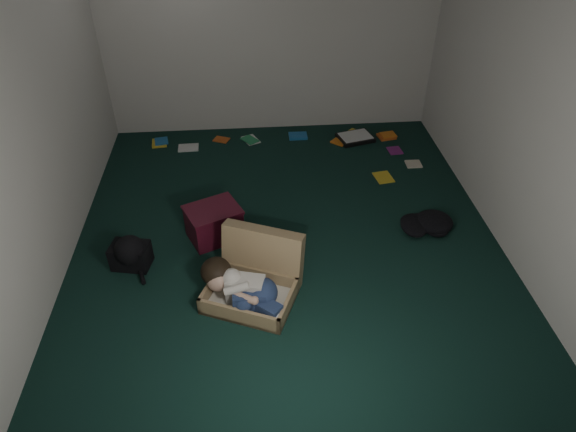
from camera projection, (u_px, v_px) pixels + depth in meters
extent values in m
plane|color=black|center=(287.00, 235.00, 4.97)|extent=(4.50, 4.50, 0.00)
plane|color=silver|center=(271.00, 27.00, 5.96)|extent=(4.50, 0.00, 4.50)
plane|color=silver|center=(326.00, 326.00, 2.40)|extent=(4.50, 0.00, 4.50)
plane|color=silver|center=(34.00, 122.00, 4.05)|extent=(0.00, 4.50, 4.50)
plane|color=silver|center=(523.00, 104.00, 4.32)|extent=(0.00, 4.50, 4.50)
cube|color=#A28559|center=(249.00, 296.00, 4.23)|extent=(0.84, 0.74, 0.16)
cube|color=silver|center=(250.00, 299.00, 4.25)|extent=(0.76, 0.66, 0.02)
cube|color=#A28559|center=(263.00, 255.00, 4.37)|extent=(0.73, 0.47, 0.52)
cube|color=beige|center=(246.00, 289.00, 4.16)|extent=(0.34, 0.24, 0.22)
sphere|color=tan|center=(218.00, 280.00, 4.16)|extent=(0.19, 0.19, 0.19)
ellipsoid|color=black|center=(216.00, 271.00, 4.19)|extent=(0.25, 0.27, 0.22)
ellipsoid|color=navy|center=(264.00, 292.00, 4.13)|extent=(0.23, 0.27, 0.22)
cube|color=navy|center=(249.00, 300.00, 4.08)|extent=(0.26, 0.13, 0.14)
cube|color=navy|center=(267.00, 308.00, 4.05)|extent=(0.26, 0.25, 0.11)
sphere|color=white|center=(279.00, 310.00, 4.06)|extent=(0.11, 0.11, 0.11)
sphere|color=white|center=(277.00, 317.00, 4.01)|extent=(0.10, 0.10, 0.10)
cylinder|color=tan|center=(245.00, 298.00, 4.02)|extent=(0.19, 0.13, 0.07)
cube|color=#440D1B|center=(214.00, 224.00, 4.86)|extent=(0.57, 0.52, 0.31)
cube|color=#440D1B|center=(212.00, 210.00, 4.76)|extent=(0.60, 0.55, 0.02)
cube|color=black|center=(355.00, 138.00, 6.47)|extent=(0.49, 0.41, 0.05)
cube|color=white|center=(356.00, 136.00, 6.45)|extent=(0.44, 0.36, 0.01)
cube|color=gold|center=(159.00, 143.00, 6.39)|extent=(0.19, 0.14, 0.02)
cube|color=#C7511A|center=(221.00, 139.00, 6.47)|extent=(0.24, 0.23, 0.02)
cube|color=silver|center=(251.00, 140.00, 6.46)|extent=(0.19, 0.22, 0.02)
cube|color=#1E64A6|center=(298.00, 136.00, 6.53)|extent=(0.20, 0.23, 0.02)
cube|color=orange|center=(339.00, 142.00, 6.41)|extent=(0.24, 0.22, 0.02)
cube|color=#268E51|center=(356.00, 134.00, 6.58)|extent=(0.20, 0.16, 0.02)
cube|color=#862177|center=(395.00, 150.00, 6.25)|extent=(0.24, 0.23, 0.02)
cube|color=beige|center=(413.00, 164.00, 6.00)|extent=(0.18, 0.21, 0.02)
cube|color=gold|center=(383.00, 177.00, 5.78)|extent=(0.21, 0.23, 0.02)
cube|color=#C7511A|center=(386.00, 137.00, 6.52)|extent=(0.23, 0.21, 0.02)
cube|color=silver|center=(188.00, 148.00, 6.30)|extent=(0.21, 0.17, 0.02)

